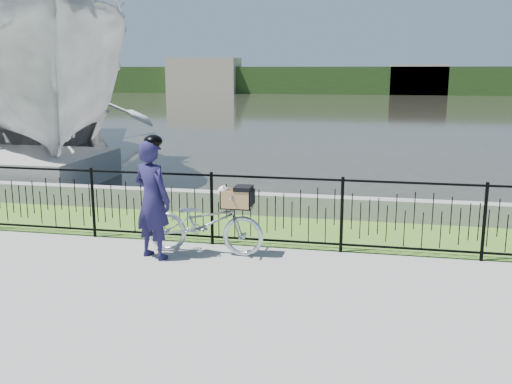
% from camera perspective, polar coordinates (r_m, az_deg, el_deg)
% --- Properties ---
extents(ground, '(120.00, 120.00, 0.00)m').
position_cam_1_polar(ground, '(7.33, -0.22, -9.35)').
color(ground, gray).
rests_on(ground, ground).
extents(grass_strip, '(60.00, 2.00, 0.01)m').
position_cam_1_polar(grass_strip, '(9.76, 2.91, -3.83)').
color(grass_strip, '#467123').
rests_on(grass_strip, ground).
extents(water, '(120.00, 120.00, 0.00)m').
position_cam_1_polar(water, '(39.79, 9.65, 8.11)').
color(water, '#28271F').
rests_on(water, ground).
extents(quay_wall, '(60.00, 0.30, 0.40)m').
position_cam_1_polar(quay_wall, '(10.66, 3.74, -1.36)').
color(quay_wall, gray).
rests_on(quay_wall, ground).
extents(fence, '(14.00, 0.06, 1.15)m').
position_cam_1_polar(fence, '(8.65, 1.95, -1.98)').
color(fence, black).
rests_on(fence, ground).
extents(far_treeline, '(120.00, 6.00, 3.00)m').
position_cam_1_polar(far_treeline, '(66.70, 10.58, 10.93)').
color(far_treeline, '#264219').
rests_on(far_treeline, ground).
extents(far_building_left, '(8.00, 4.00, 4.00)m').
position_cam_1_polar(far_building_left, '(67.52, -5.21, 11.52)').
color(far_building_left, '#A39783').
rests_on(far_building_left, ground).
extents(far_building_right, '(6.00, 3.00, 3.20)m').
position_cam_1_polar(far_building_right, '(65.35, 15.91, 10.74)').
color(far_building_right, '#A39783').
rests_on(far_building_right, ground).
extents(bicycle_rig, '(1.78, 0.62, 1.07)m').
position_cam_1_polar(bicycle_rig, '(8.46, -5.08, -3.02)').
color(bicycle_rig, silver).
rests_on(bicycle_rig, ground).
extents(cyclist, '(0.74, 0.63, 1.80)m').
position_cam_1_polar(cyclist, '(8.28, -10.33, -0.60)').
color(cyclist, '#19153C').
rests_on(cyclist, ground).
extents(boat_near, '(10.10, 11.81, 6.21)m').
position_cam_1_polar(boat_near, '(17.79, -20.47, 10.11)').
color(boat_near, '#B2B2B2').
rests_on(boat_near, water).
extents(boat_far, '(9.89, 12.41, 2.30)m').
position_cam_1_polar(boat_far, '(22.62, -22.05, 7.38)').
color(boat_far, '#B2B2B2').
rests_on(boat_far, water).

